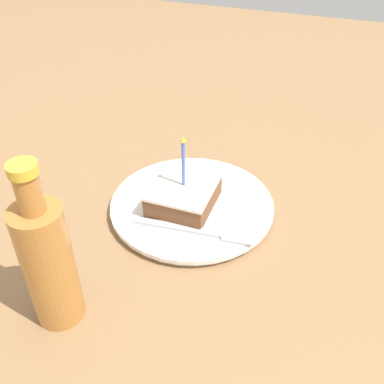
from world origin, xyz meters
name	(u,v)px	position (x,y,z in m)	size (l,w,h in m)	color
ground_plane	(195,225)	(0.00, 0.00, -0.02)	(2.40, 2.40, 0.04)	olive
plate	(192,205)	(0.01, -0.01, 0.01)	(0.27, 0.27, 0.02)	white
cake_slice	(183,195)	(0.02, 0.00, 0.04)	(0.10, 0.11, 0.13)	brown
fork	(201,231)	(-0.03, 0.05, 0.02)	(0.18, 0.04, 0.00)	#B2B2B7
bottle	(48,261)	(0.10, 0.24, 0.09)	(0.06, 0.06, 0.23)	#B27233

